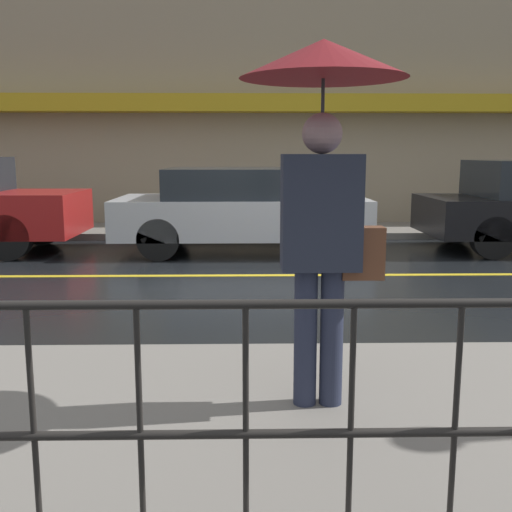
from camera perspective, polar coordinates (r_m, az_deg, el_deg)
The scene contains 8 objects.
ground_plane at distance 7.93m, azimuth 3.24°, elevation -1.86°, with size 80.00×80.00×0.00m, color black.
sidewalk_near at distance 3.58m, azimuth 9.00°, elevation -15.68°, with size 28.00×2.61×0.13m.
sidewalk_far at distance 12.03m, azimuth 1.73°, elevation 2.45°, with size 28.00×1.84×0.13m.
lane_marking at distance 7.93m, azimuth 3.24°, elevation -1.83°, with size 25.20×0.12×0.01m.
building_storefront at distance 13.06m, azimuth 1.57°, elevation 16.32°, with size 28.00×0.85×6.23m.
railing_foreground at distance 2.38m, azimuth 13.97°, elevation -12.02°, with size 12.00×0.04×0.94m.
pedestrian at distance 3.39m, azimuth 6.44°, elevation 11.29°, with size 0.92×0.92×2.08m.
car_silver at distance 9.79m, azimuth -1.61°, elevation 4.54°, with size 4.02×1.91×1.36m.
Camera 1 is at (-0.60, -7.74, 1.60)m, focal length 42.00 mm.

